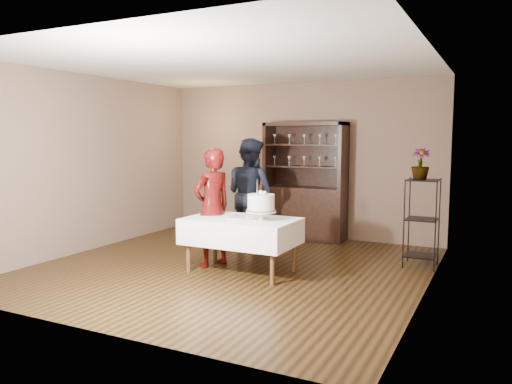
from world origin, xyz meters
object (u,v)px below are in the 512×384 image
china_hutch (305,201)px  potted_plant (420,164)px  cake (261,204)px  woman (212,207)px  man (250,194)px  plant_etagere (422,219)px  cake_table (241,231)px

china_hutch → potted_plant: china_hutch is taller
cake → potted_plant: (1.70, 1.37, 0.48)m
woman → potted_plant: size_ratio=3.86×
woman → potted_plant: 2.86m
potted_plant → woman: bearing=-154.1°
china_hutch → man: 1.23m
cake → plant_etagere: bearing=38.0°
china_hutch → plant_etagere: 2.33m
cake → man: bearing=122.1°
plant_etagere → potted_plant: (-0.05, 0.00, 0.74)m
plant_etagere → potted_plant: potted_plant is taller
plant_etagere → cake: (-1.75, -1.37, 0.27)m
potted_plant → cake: bearing=-141.1°
china_hutch → woman: bearing=-101.9°
china_hutch → cake_table: china_hutch is taller
china_hutch → man: (-0.49, -1.11, 0.20)m
woman → potted_plant: bearing=138.5°
cake_table → cake: bearing=-5.1°
potted_plant → cake_table: bearing=-146.1°
china_hutch → potted_plant: bearing=-27.2°
cake_table → potted_plant: (2.00, 1.35, 0.85)m
man → plant_etagere: bearing=-161.9°
plant_etagere → man: size_ratio=0.69×
potted_plant → china_hutch: bearing=152.8°
plant_etagere → cake_table: plant_etagere is taller
china_hutch → cake_table: bearing=-89.2°
cake → potted_plant: size_ratio=1.25×
plant_etagere → man: man is taller
man → potted_plant: 2.58m
cake_table → cake: 0.48m
china_hutch → cake: (0.33, -2.42, 0.25)m
man → potted_plant: man is taller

